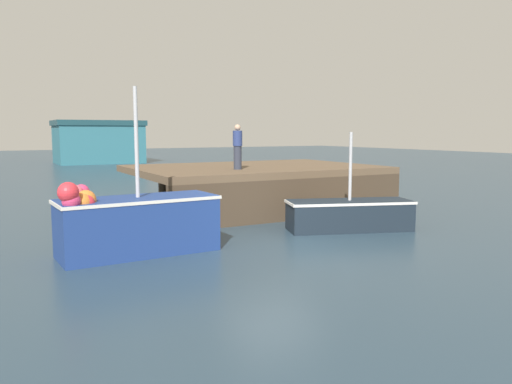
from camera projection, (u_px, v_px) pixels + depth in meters
ground at (273, 247)px, 13.66m from camera, size 120.00×160.00×0.10m
pier at (260, 175)px, 19.68m from camera, size 9.31×6.47×1.69m
fishing_boat_near_left at (135, 222)px, 12.58m from camera, size 3.99×1.70×4.14m
fishing_boat_near_right at (349, 214)px, 15.72m from camera, size 4.07×2.45×3.04m
rowboat at (356, 216)px, 17.34m from camera, size 1.92×0.67×0.39m
dockworker at (238, 147)px, 18.27m from camera, size 0.34×0.34×1.62m
warehouse at (99, 142)px, 49.42m from camera, size 8.18×5.64×4.13m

